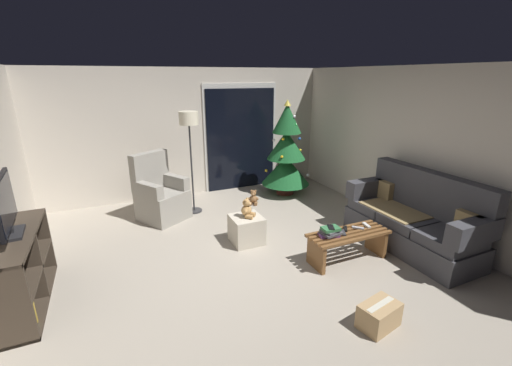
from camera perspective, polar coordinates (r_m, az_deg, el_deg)
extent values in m
plane|color=#9E9384|center=(4.50, -1.04, -13.58)|extent=(7.00, 7.00, 0.00)
cube|color=beige|center=(6.85, -11.31, 8.34)|extent=(5.72, 0.12, 2.50)
cube|color=beige|center=(5.71, 26.41, 4.95)|extent=(0.12, 6.00, 2.50)
cube|color=silver|center=(7.12, -2.59, 7.80)|extent=(1.60, 0.02, 2.20)
cube|color=black|center=(7.11, -2.53, 7.38)|extent=(1.50, 0.02, 2.10)
cube|color=#3D3D42|center=(5.29, 24.58, -8.16)|extent=(0.77, 1.90, 0.34)
cube|color=#3D3D42|center=(4.84, 30.24, -8.29)|extent=(0.68, 0.60, 0.14)
cube|color=#3D3D42|center=(5.18, 24.77, -5.82)|extent=(0.68, 0.60, 0.14)
cube|color=#3D3D42|center=(5.56, 20.05, -3.62)|extent=(0.68, 0.60, 0.14)
cube|color=#3D3D42|center=(5.29, 27.59, -1.43)|extent=(0.21, 1.90, 0.60)
cube|color=#3D3D42|center=(4.66, 33.25, -6.99)|extent=(0.76, 0.20, 0.28)
cube|color=#3D3D42|center=(5.68, 18.69, -0.79)|extent=(0.76, 0.20, 0.28)
cube|color=#997F51|center=(5.29, 22.73, -4.15)|extent=(0.60, 0.90, 0.02)
cube|color=#997F51|center=(4.87, 32.63, -5.88)|extent=(0.12, 0.32, 0.28)
cube|color=#997F51|center=(5.67, 21.04, -1.07)|extent=(0.12, 0.32, 0.28)
cube|color=brown|center=(4.44, 17.00, -9.21)|extent=(1.10, 0.05, 0.04)
cube|color=brown|center=(4.50, 16.27, -8.77)|extent=(1.10, 0.05, 0.04)
cube|color=brown|center=(4.56, 15.55, -8.34)|extent=(1.10, 0.05, 0.04)
cube|color=brown|center=(4.62, 14.86, -7.92)|extent=(1.10, 0.05, 0.04)
cube|color=brown|center=(4.68, 14.19, -7.51)|extent=(1.10, 0.05, 0.04)
cube|color=brown|center=(4.38, 10.24, -12.04)|extent=(0.05, 0.36, 0.37)
cube|color=brown|center=(4.95, 19.82, -9.19)|extent=(0.05, 0.36, 0.37)
cube|color=#ADADB2|center=(4.68, 17.02, -7.34)|extent=(0.14, 0.14, 0.02)
cube|color=black|center=(4.61, 15.02, -7.55)|extent=(0.13, 0.15, 0.02)
cube|color=silver|center=(4.80, 18.36, -6.85)|extent=(0.07, 0.16, 0.02)
cube|color=#333338|center=(4.50, 14.70, -8.20)|extent=(0.11, 0.16, 0.02)
cube|color=#6B3D7A|center=(4.39, 12.34, -8.66)|extent=(0.28, 0.20, 0.03)
cube|color=#4C4C51|center=(4.39, 12.69, -8.30)|extent=(0.27, 0.21, 0.03)
cube|color=#4C4C51|center=(4.38, 12.54, -7.93)|extent=(0.24, 0.22, 0.03)
cube|color=#337042|center=(4.35, 12.65, -7.62)|extent=(0.23, 0.16, 0.04)
cube|color=black|center=(4.34, 12.69, -7.37)|extent=(0.13, 0.16, 0.01)
cylinder|color=#4C1E19|center=(6.98, 4.98, -1.38)|extent=(0.36, 0.36, 0.10)
cylinder|color=brown|center=(6.95, 5.01, -0.52)|extent=(0.08, 0.08, 0.12)
cone|color=#195628|center=(6.84, 5.08, 2.24)|extent=(0.97, 0.97, 0.58)
cone|color=#195628|center=(6.72, 5.21, 6.54)|extent=(0.77, 0.77, 0.58)
cone|color=#195628|center=(6.64, 5.34, 10.97)|extent=(0.57, 0.57, 0.58)
sphere|color=blue|center=(6.76, 7.43, 7.52)|extent=(0.06, 0.06, 0.06)
sphere|color=#1E8C33|center=(6.57, 6.75, 9.83)|extent=(0.06, 0.06, 0.06)
sphere|color=blue|center=(6.69, 7.17, 8.88)|extent=(0.06, 0.06, 0.06)
sphere|color=gold|center=(6.44, 4.44, 4.49)|extent=(0.06, 0.06, 0.06)
sphere|color=gold|center=(6.68, 1.76, 2.16)|extent=(0.06, 0.06, 0.06)
sphere|color=white|center=(6.61, 3.07, 7.32)|extent=(0.06, 0.06, 0.06)
sphere|color=white|center=(6.58, 6.54, 11.19)|extent=(0.06, 0.06, 0.06)
sphere|color=#B233A5|center=(7.06, 4.94, 6.11)|extent=(0.06, 0.06, 0.06)
sphere|color=#1E8C33|center=(6.76, 7.15, 8.46)|extent=(0.06, 0.06, 0.06)
sphere|color=gold|center=(6.92, 7.57, 5.57)|extent=(0.06, 0.06, 0.06)
sphere|color=gold|center=(6.45, 4.65, 7.50)|extent=(0.06, 0.06, 0.06)
sphere|color=white|center=(6.83, 8.83, 1.34)|extent=(0.06, 0.06, 0.06)
cone|color=#EAD14C|center=(6.61, 5.41, 13.51)|extent=(0.14, 0.14, 0.12)
cube|color=gray|center=(5.93, -15.49, -4.50)|extent=(0.93, 0.93, 0.31)
cube|color=gray|center=(5.84, -15.68, -2.27)|extent=(0.93, 0.93, 0.18)
cube|color=gray|center=(5.92, -17.69, 1.99)|extent=(0.67, 0.49, 0.64)
cube|color=gray|center=(5.93, -13.66, 0.25)|extent=(0.42, 0.57, 0.22)
cube|color=gray|center=(5.60, -17.91, -1.18)|extent=(0.42, 0.57, 0.22)
cylinder|color=#2D2D30|center=(6.17, -10.49, -4.66)|extent=(0.28, 0.28, 0.02)
cylinder|color=#2D2D30|center=(5.92, -10.92, 2.40)|extent=(0.03, 0.03, 1.55)
cylinder|color=beige|center=(5.75, -11.44, 10.83)|extent=(0.32, 0.32, 0.22)
cube|color=#382D23|center=(4.56, -34.30, -16.35)|extent=(0.40, 1.40, 0.04)
cube|color=#382D23|center=(4.21, -36.15, -7.41)|extent=(0.40, 1.40, 0.04)
cube|color=#382D23|center=(3.80, -37.00, -16.92)|extent=(0.40, 0.04, 0.81)
cube|color=#382D23|center=(4.97, -33.88, -8.34)|extent=(0.40, 0.04, 0.81)
cube|color=#382D23|center=(4.37, -35.20, -12.06)|extent=(0.40, 0.04, 0.78)
cube|color=#382D23|center=(4.37, -35.20, -12.06)|extent=(0.40, 1.33, 0.04)
cube|color=#A32D28|center=(3.98, -36.12, -19.11)|extent=(0.30, 0.04, 0.28)
cube|color=#285684|center=(4.01, -36.01, -18.48)|extent=(0.30, 0.04, 0.31)
cube|color=#337042|center=(4.05, -35.90, -17.87)|extent=(0.30, 0.04, 0.34)
cube|color=#B79333|center=(4.11, -35.70, -17.70)|extent=(0.30, 0.04, 0.30)
cube|color=black|center=(4.20, -36.23, -7.00)|extent=(0.23, 0.37, 0.03)
cube|color=black|center=(4.18, -36.34, -6.44)|extent=(0.04, 0.06, 0.06)
cube|color=black|center=(4.09, -37.09, -2.70)|extent=(0.10, 0.84, 0.52)
cube|color=black|center=(4.09, -36.81, -2.67)|extent=(0.07, 0.79, 0.47)
cube|color=beige|center=(4.93, -1.63, -7.94)|extent=(0.44, 0.44, 0.40)
cylinder|color=tan|center=(4.85, -0.77, -5.33)|extent=(0.12, 0.12, 0.06)
cylinder|color=tan|center=(4.77, -1.21, -5.78)|extent=(0.12, 0.12, 0.06)
sphere|color=tan|center=(4.80, -1.66, -4.71)|extent=(0.15, 0.15, 0.15)
sphere|color=tan|center=(4.76, -1.67, -3.39)|extent=(0.11, 0.11, 0.11)
sphere|color=tan|center=(4.75, -1.11, -3.58)|extent=(0.04, 0.04, 0.04)
sphere|color=tan|center=(4.78, -1.50, -2.71)|extent=(0.04, 0.04, 0.04)
sphere|color=tan|center=(4.71, -1.85, -3.02)|extent=(0.04, 0.04, 0.04)
sphere|color=tan|center=(4.85, -1.12, -4.33)|extent=(0.06, 0.06, 0.06)
sphere|color=tan|center=(4.73, -1.76, -4.94)|extent=(0.06, 0.06, 0.06)
cylinder|color=brown|center=(6.34, -0.03, -3.51)|extent=(0.11, 0.13, 0.06)
cylinder|color=brown|center=(6.35, -0.93, -3.48)|extent=(0.11, 0.13, 0.06)
sphere|color=brown|center=(6.38, -0.44, -2.73)|extent=(0.15, 0.15, 0.15)
sphere|color=brown|center=(6.34, -0.45, -1.73)|extent=(0.11, 0.11, 0.11)
sphere|color=#A37A51|center=(6.29, -0.48, -1.96)|extent=(0.04, 0.04, 0.04)
sphere|color=brown|center=(6.32, -0.10, -1.33)|extent=(0.04, 0.04, 0.04)
sphere|color=brown|center=(6.32, -0.79, -1.32)|extent=(0.04, 0.04, 0.04)
sphere|color=brown|center=(6.35, 0.18, -2.73)|extent=(0.06, 0.06, 0.06)
sphere|color=brown|center=(6.36, -1.10, -2.70)|extent=(0.06, 0.06, 0.06)
cube|color=tan|center=(3.69, 20.28, -20.44)|extent=(0.44, 0.33, 0.25)
cube|color=beige|center=(3.62, 20.51, -18.85)|extent=(0.36, 0.13, 0.00)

